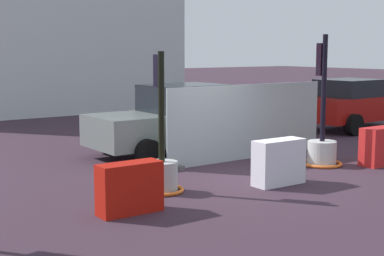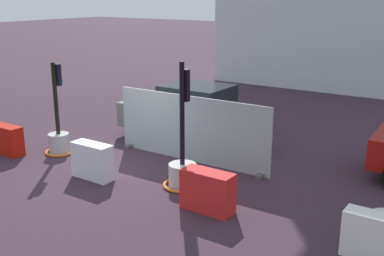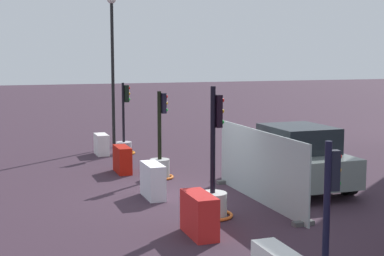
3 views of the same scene
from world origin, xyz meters
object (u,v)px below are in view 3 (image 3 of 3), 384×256
construction_barrier_2 (153,181)px  street_lamp_post (112,51)px  traffic_light_0 (124,141)px  traffic_light_1 (160,163)px  traffic_light_2 (213,196)px  construction_barrier_1 (122,160)px  car_grey_saloon (293,157)px  construction_barrier_0 (102,144)px  construction_barrier_3 (199,215)px

construction_barrier_2 → street_lamp_post: bearing=174.8°
traffic_light_0 → street_lamp_post: 3.78m
construction_barrier_2 → traffic_light_1: bearing=158.9°
traffic_light_2 → construction_barrier_2: (-2.18, -0.82, -0.04)m
traffic_light_0 → construction_barrier_1: (3.40, -0.84, -0.05)m
traffic_light_2 → car_grey_saloon: traffic_light_2 is taller
traffic_light_2 → traffic_light_0: bearing=-179.9°
traffic_light_0 → construction_barrier_0: (-0.10, -0.84, -0.08)m
street_lamp_post → car_grey_saloon: bearing=20.8°
traffic_light_0 → construction_barrier_3: traffic_light_0 is taller
traffic_light_0 → construction_barrier_0: size_ratio=2.79×
traffic_light_0 → street_lamp_post: bearing=-178.2°
construction_barrier_3 → car_grey_saloon: (-3.15, 4.00, 0.43)m
traffic_light_2 → construction_barrier_1: bearing=-171.3°
construction_barrier_0 → street_lamp_post: 3.90m
traffic_light_2 → car_grey_saloon: bearing=121.3°
street_lamp_post → traffic_light_2: bearing=0.3°
construction_barrier_3 → street_lamp_post: bearing=176.5°
traffic_light_0 → construction_barrier_2: (6.82, -0.81, -0.02)m
traffic_light_0 → car_grey_saloon: traffic_light_0 is taller
construction_barrier_0 → street_lamp_post: (-1.50, 0.80, 3.51)m
traffic_light_1 → street_lamp_post: 7.08m
traffic_light_1 → street_lamp_post: size_ratio=0.44×
traffic_light_1 → traffic_light_2: (4.40, -0.04, 0.02)m
traffic_light_1 → construction_barrier_3: size_ratio=2.29×
traffic_light_1 → construction_barrier_1: 1.49m
traffic_light_2 → street_lamp_post: 11.13m
traffic_light_2 → street_lamp_post: street_lamp_post is taller
construction_barrier_3 → construction_barrier_0: bearing=-179.6°
construction_barrier_2 → construction_barrier_3: 3.38m
traffic_light_1 → construction_barrier_3: (5.60, -0.82, -0.04)m
traffic_light_1 → construction_barrier_1: (-1.19, -0.89, -0.06)m
construction_barrier_1 → street_lamp_post: street_lamp_post is taller
traffic_light_1 → construction_barrier_2: 2.38m
traffic_light_1 → construction_barrier_2: size_ratio=2.39×
traffic_light_0 → construction_barrier_2: bearing=-6.8°
construction_barrier_0 → traffic_light_1: bearing=10.8°
traffic_light_1 → construction_barrier_3: bearing=-8.4°
construction_barrier_2 → car_grey_saloon: bearing=86.8°
traffic_light_0 → traffic_light_2: traffic_light_2 is taller
construction_barrier_0 → car_grey_saloon: 8.24m
construction_barrier_1 → construction_barrier_3: size_ratio=0.94×
construction_barrier_1 → street_lamp_post: size_ratio=0.18×
construction_barrier_3 → car_grey_saloon: bearing=128.2°
construction_barrier_3 → car_grey_saloon: 5.11m
car_grey_saloon → traffic_light_2: bearing=-58.7°
traffic_light_0 → traffic_light_2: bearing=0.1°
construction_barrier_0 → construction_barrier_2: construction_barrier_2 is taller
construction_barrier_1 → car_grey_saloon: (3.64, 4.07, 0.45)m
construction_barrier_3 → street_lamp_post: size_ratio=0.19×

